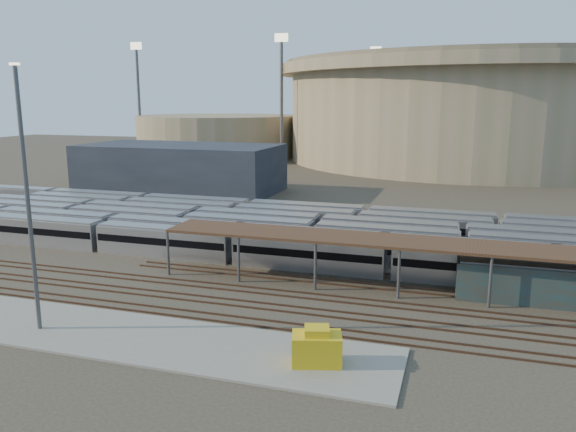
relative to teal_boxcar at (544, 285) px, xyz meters
The scene contains 14 objects.
ground 31.62m from the teal_boxcar, behind, with size 420.00×420.00×0.00m, color #383026.
apron 41.02m from the teal_boxcar, 152.38° to the right, with size 50.00×9.00×0.20m, color gray.
subway_trains 34.07m from the teal_boxcar, 154.81° to the left, with size 130.05×23.90×3.60m.
inspection_shed 9.81m from the teal_boxcar, behind, with size 60.30×6.00×5.30m.
empty_tracks 32.62m from the teal_boxcar, 163.96° to the right, with size 170.00×9.62×0.18m.
stadium 136.92m from the teal_boxcar, 92.65° to the left, with size 124.00×124.00×32.50m.
secondary_arena 155.69m from the teal_boxcar, 125.93° to the left, with size 56.00×56.00×14.00m, color gray.
service_building 83.71m from the teal_boxcar, 142.43° to the left, with size 42.00×20.00×10.00m, color #1E232D.
floodlight_0 123.88m from the teal_boxcar, 120.04° to the left, with size 4.00×1.00×38.40m.
floodlight_1 165.33m from the teal_boxcar, 135.08° to the left, with size 4.00×1.00×38.40m.
floodlight_3 162.46m from the teal_boxcar, 104.83° to the left, with size 4.00×1.00×38.40m.
teal_boxcar is the anchor object (origin of this frame).
yard_light_pole 47.56m from the teal_boxcar, 154.54° to the right, with size 0.82×0.36×22.11m.
yellow_equipment 26.13m from the teal_boxcar, 132.65° to the right, with size 3.66×2.29×2.29m, color gold.
Camera 1 is at (23.18, -52.83, 19.51)m, focal length 35.00 mm.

